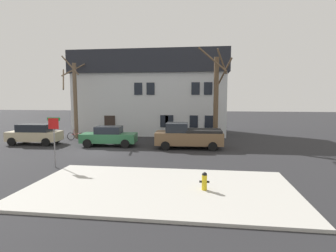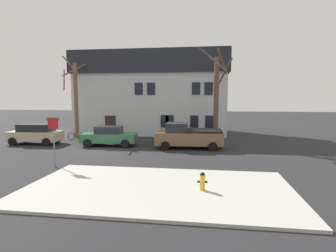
{
  "view_description": "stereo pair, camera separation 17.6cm",
  "coord_description": "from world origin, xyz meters",
  "px_view_note": "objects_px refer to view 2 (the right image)",
  "views": [
    {
      "loc": [
        7.6,
        -18.53,
        3.96
      ],
      "look_at": [
        4.78,
        2.73,
        1.69
      ],
      "focal_mm": 29.11,
      "sensor_mm": 36.0,
      "label": 1
    },
    {
      "loc": [
        7.77,
        -18.51,
        3.96
      ],
      "look_at": [
        4.78,
        2.73,
        1.69
      ],
      "focal_mm": 29.11,
      "sensor_mm": 36.0,
      "label": 2
    }
  ],
  "objects_px": {
    "tree_bare_mid": "(217,96)",
    "fire_hydrant": "(202,181)",
    "car_beige_wagon": "(35,134)",
    "building_main": "(153,93)",
    "street_sign_pole": "(53,133)",
    "bicycle_leaning": "(77,136)",
    "tree_bare_near": "(75,98)",
    "pickup_truck_brown": "(188,136)",
    "car_green_sedan": "(109,136)"
  },
  "relations": [
    {
      "from": "bicycle_leaning",
      "to": "fire_hydrant",
      "type": "bearing_deg",
      "value": -46.66
    },
    {
      "from": "bicycle_leaning",
      "to": "building_main",
      "type": "bearing_deg",
      "value": 47.72
    },
    {
      "from": "building_main",
      "to": "car_beige_wagon",
      "type": "height_order",
      "value": "building_main"
    },
    {
      "from": "fire_hydrant",
      "to": "bicycle_leaning",
      "type": "distance_m",
      "value": 17.11
    },
    {
      "from": "car_green_sedan",
      "to": "bicycle_leaning",
      "type": "height_order",
      "value": "car_green_sedan"
    },
    {
      "from": "tree_bare_near",
      "to": "bicycle_leaning",
      "type": "bearing_deg",
      "value": -63.13
    },
    {
      "from": "pickup_truck_brown",
      "to": "building_main",
      "type": "bearing_deg",
      "value": 116.77
    },
    {
      "from": "street_sign_pole",
      "to": "car_green_sedan",
      "type": "bearing_deg",
      "value": 84.6
    },
    {
      "from": "tree_bare_mid",
      "to": "car_beige_wagon",
      "type": "bearing_deg",
      "value": -169.36
    },
    {
      "from": "fire_hydrant",
      "to": "building_main",
      "type": "bearing_deg",
      "value": 107.05
    },
    {
      "from": "tree_bare_near",
      "to": "street_sign_pole",
      "type": "relative_size",
      "value": 2.74
    },
    {
      "from": "tree_bare_mid",
      "to": "car_green_sedan",
      "type": "height_order",
      "value": "tree_bare_mid"
    },
    {
      "from": "pickup_truck_brown",
      "to": "street_sign_pole",
      "type": "bearing_deg",
      "value": -136.04
    },
    {
      "from": "tree_bare_mid",
      "to": "pickup_truck_brown",
      "type": "xyz_separation_m",
      "value": [
        -2.22,
        -2.94,
        -3.09
      ]
    },
    {
      "from": "building_main",
      "to": "fire_hydrant",
      "type": "distance_m",
      "value": 20.22
    },
    {
      "from": "pickup_truck_brown",
      "to": "bicycle_leaning",
      "type": "relative_size",
      "value": 3.01
    },
    {
      "from": "car_green_sedan",
      "to": "street_sign_pole",
      "type": "height_order",
      "value": "street_sign_pole"
    },
    {
      "from": "car_green_sedan",
      "to": "car_beige_wagon",
      "type": "bearing_deg",
      "value": -179.73
    },
    {
      "from": "building_main",
      "to": "car_green_sedan",
      "type": "xyz_separation_m",
      "value": [
        -1.89,
        -8.94,
        -3.63
      ]
    },
    {
      "from": "tree_bare_near",
      "to": "fire_hydrant",
      "type": "distance_m",
      "value": 18.77
    },
    {
      "from": "building_main",
      "to": "car_beige_wagon",
      "type": "distance_m",
      "value": 12.78
    },
    {
      "from": "building_main",
      "to": "fire_hydrant",
      "type": "height_order",
      "value": "building_main"
    },
    {
      "from": "street_sign_pole",
      "to": "car_beige_wagon",
      "type": "bearing_deg",
      "value": 129.96
    },
    {
      "from": "tree_bare_near",
      "to": "car_beige_wagon",
      "type": "bearing_deg",
      "value": -116.23
    },
    {
      "from": "street_sign_pole",
      "to": "bicycle_leaning",
      "type": "height_order",
      "value": "street_sign_pole"
    },
    {
      "from": "pickup_truck_brown",
      "to": "bicycle_leaning",
      "type": "distance_m",
      "value": 10.82
    },
    {
      "from": "car_green_sedan",
      "to": "bicycle_leaning",
      "type": "distance_m",
      "value": 4.72
    },
    {
      "from": "car_beige_wagon",
      "to": "street_sign_pole",
      "type": "xyz_separation_m",
      "value": [
        5.83,
        -6.96,
        1.09
      ]
    },
    {
      "from": "tree_bare_near",
      "to": "pickup_truck_brown",
      "type": "relative_size",
      "value": 1.48
    },
    {
      "from": "car_beige_wagon",
      "to": "bicycle_leaning",
      "type": "height_order",
      "value": "car_beige_wagon"
    },
    {
      "from": "tree_bare_mid",
      "to": "street_sign_pole",
      "type": "xyz_separation_m",
      "value": [
        -9.35,
        -9.81,
        -2.06
      ]
    },
    {
      "from": "car_beige_wagon",
      "to": "building_main",
      "type": "bearing_deg",
      "value": 46.91
    },
    {
      "from": "pickup_truck_brown",
      "to": "car_beige_wagon",
      "type": "bearing_deg",
      "value": 179.6
    },
    {
      "from": "car_green_sedan",
      "to": "building_main",
      "type": "bearing_deg",
      "value": 78.03
    },
    {
      "from": "fire_hydrant",
      "to": "pickup_truck_brown",
      "type": "bearing_deg",
      "value": 97.17
    },
    {
      "from": "car_green_sedan",
      "to": "tree_bare_near",
      "type": "bearing_deg",
      "value": 141.8
    },
    {
      "from": "building_main",
      "to": "street_sign_pole",
      "type": "distance_m",
      "value": 16.32
    },
    {
      "from": "street_sign_pole",
      "to": "bicycle_leaning",
      "type": "bearing_deg",
      "value": 109.71
    },
    {
      "from": "street_sign_pole",
      "to": "tree_bare_mid",
      "type": "bearing_deg",
      "value": 46.39
    },
    {
      "from": "tree_bare_mid",
      "to": "car_beige_wagon",
      "type": "height_order",
      "value": "tree_bare_mid"
    },
    {
      "from": "bicycle_leaning",
      "to": "street_sign_pole",
      "type": "bearing_deg",
      "value": -70.29
    },
    {
      "from": "tree_bare_near",
      "to": "tree_bare_mid",
      "type": "bearing_deg",
      "value": -3.65
    },
    {
      "from": "building_main",
      "to": "car_green_sedan",
      "type": "height_order",
      "value": "building_main"
    },
    {
      "from": "tree_bare_near",
      "to": "fire_hydrant",
      "type": "xyz_separation_m",
      "value": [
        12.38,
        -13.7,
        -3.4
      ]
    },
    {
      "from": "car_beige_wagon",
      "to": "car_green_sedan",
      "type": "relative_size",
      "value": 0.96
    },
    {
      "from": "car_beige_wagon",
      "to": "fire_hydrant",
      "type": "bearing_deg",
      "value": -35.13
    },
    {
      "from": "car_beige_wagon",
      "to": "car_green_sedan",
      "type": "height_order",
      "value": "car_beige_wagon"
    },
    {
      "from": "pickup_truck_brown",
      "to": "fire_hydrant",
      "type": "distance_m",
      "value": 9.99
    },
    {
      "from": "tree_bare_mid",
      "to": "car_beige_wagon",
      "type": "distance_m",
      "value": 15.77
    },
    {
      "from": "tree_bare_mid",
      "to": "fire_hydrant",
      "type": "relative_size",
      "value": 10.71
    }
  ]
}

